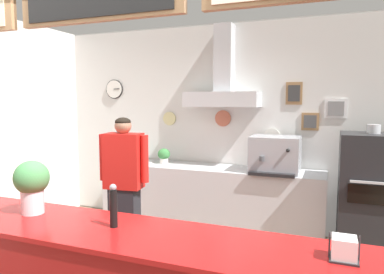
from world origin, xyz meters
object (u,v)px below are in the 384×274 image
(shop_worker, at_px, (124,189))
(espresso_machine, at_px, (275,155))
(pizza_oven, at_px, (370,198))
(basil_vase, at_px, (32,185))
(pepper_grinder, at_px, (113,206))
(potted_basil, at_px, (164,155))
(napkin_holder, at_px, (344,249))
(potted_thyme, at_px, (137,153))

(shop_worker, distance_m, espresso_machine, 1.92)
(pizza_oven, height_order, basil_vase, pizza_oven)
(pepper_grinder, xyz_separation_m, basil_vase, (-0.69, 0.03, 0.07))
(pizza_oven, distance_m, shop_worker, 2.70)
(pepper_grinder, bearing_deg, espresso_machine, 76.95)
(potted_basil, xyz_separation_m, napkin_holder, (2.28, -2.68, 0.04))
(espresso_machine, bearing_deg, napkin_holder, -74.83)
(pizza_oven, bearing_deg, potted_thyme, 176.33)
(shop_worker, bearing_deg, potted_basil, -88.83)
(pepper_grinder, distance_m, napkin_holder, 1.33)
(potted_basil, distance_m, napkin_holder, 3.52)
(basil_vase, bearing_deg, potted_basil, 95.70)
(potted_thyme, height_order, pepper_grinder, pepper_grinder)
(pizza_oven, height_order, espresso_machine, pizza_oven)
(potted_basil, bearing_deg, basil_vase, -84.30)
(pizza_oven, height_order, potted_basil, pizza_oven)
(potted_thyme, bearing_deg, pizza_oven, -3.67)
(pizza_oven, xyz_separation_m, potted_basil, (-2.64, 0.22, 0.30))
(pizza_oven, bearing_deg, basil_vase, -134.04)
(pizza_oven, relative_size, pepper_grinder, 5.59)
(espresso_machine, xyz_separation_m, potted_basil, (-1.57, 0.05, -0.10))
(pizza_oven, bearing_deg, potted_basil, 175.23)
(pepper_grinder, bearing_deg, potted_basil, 109.42)
(potted_thyme, distance_m, basil_vase, 2.74)
(espresso_machine, height_order, basil_vase, basil_vase)
(basil_vase, bearing_deg, espresso_machine, 63.60)
(potted_thyme, distance_m, napkin_holder, 3.79)
(pizza_oven, relative_size, potted_thyme, 7.00)
(shop_worker, bearing_deg, basil_vase, 85.29)
(napkin_holder, bearing_deg, potted_basil, 130.35)
(napkin_holder, bearing_deg, pepper_grinder, -179.11)
(pizza_oven, xyz_separation_m, basil_vase, (-2.37, -2.45, 0.49))
(shop_worker, bearing_deg, espresso_machine, -142.76)
(espresso_machine, bearing_deg, potted_basil, 178.02)
(espresso_machine, xyz_separation_m, napkin_holder, (0.71, -2.63, -0.07))
(potted_basil, relative_size, basil_vase, 0.58)
(espresso_machine, distance_m, basil_vase, 2.92)
(espresso_machine, relative_size, basil_vase, 1.60)
(espresso_machine, xyz_separation_m, potted_thyme, (-1.99, 0.03, -0.10))
(potted_basil, distance_m, pepper_grinder, 2.87)
(espresso_machine, distance_m, potted_basil, 1.57)
(potted_basil, bearing_deg, pizza_oven, -4.77)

